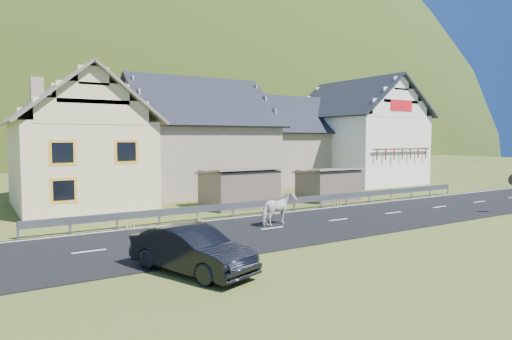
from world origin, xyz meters
TOP-DOWN VIEW (x-y plane):
  - ground at (0.00, 0.00)m, footprint 160.00×160.00m
  - road at (0.00, 0.00)m, footprint 60.00×7.00m
  - lane_markings at (0.00, 0.00)m, footprint 60.00×6.60m
  - guardrail at (-0.00, 3.68)m, footprint 28.10×0.09m
  - shed_left at (-2.00, 6.50)m, footprint 4.30×3.30m
  - shed_right at (4.50, 6.00)m, footprint 3.80×2.90m
  - house_cream at (-10.00, 12.00)m, footprint 7.80×9.80m
  - house_stone_a at (-1.00, 15.00)m, footprint 10.80×9.80m
  - house_stone_b at (9.00, 17.00)m, footprint 9.80×8.80m
  - house_white at (15.00, 14.00)m, footprint 8.80×10.80m
  - mountain at (5.00, 180.00)m, footprint 440.00×280.00m
  - horse at (-3.34, 0.45)m, footprint 1.25×1.97m
  - car at (-9.85, -4.25)m, footprint 2.86×4.58m

SIDE VIEW (x-z plane):
  - mountain at x=5.00m, z-range -150.00..110.00m
  - ground at x=0.00m, z-range 0.00..0.00m
  - road at x=0.00m, z-range 0.00..0.04m
  - lane_markings at x=0.00m, z-range 0.04..0.05m
  - guardrail at x=0.00m, z-range 0.19..0.94m
  - car at x=-9.85m, z-range 0.00..1.42m
  - horse at x=-3.34m, z-range 0.04..1.58m
  - shed_right at x=4.50m, z-range -0.10..2.10m
  - shed_left at x=-2.00m, z-range -0.10..2.30m
  - house_stone_b at x=9.00m, z-range 0.19..8.29m
  - house_cream at x=-10.00m, z-range 0.21..8.51m
  - house_stone_a at x=-1.00m, z-range 0.18..9.08m
  - house_white at x=15.00m, z-range 0.21..9.91m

